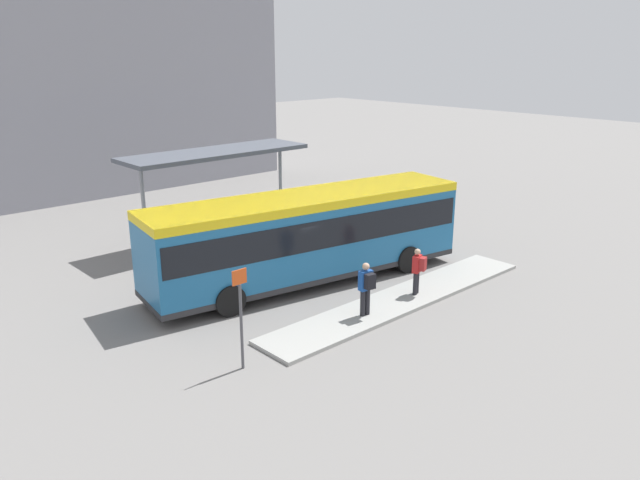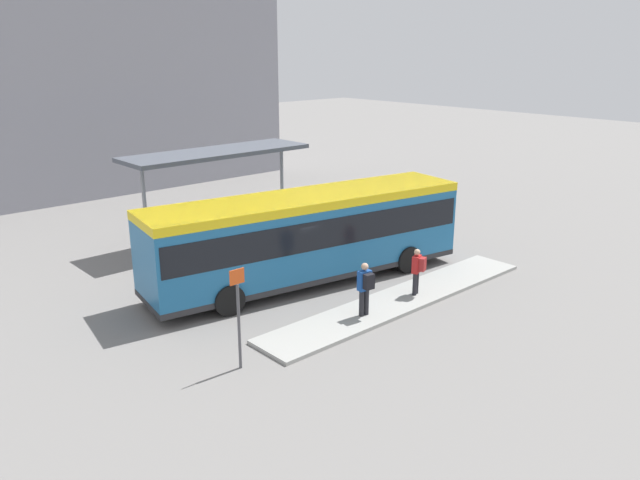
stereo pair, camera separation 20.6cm
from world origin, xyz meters
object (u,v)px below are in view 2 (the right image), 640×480
Objects in this scene: platform_sign at (239,314)px; pedestrian_companion at (365,286)px; city_bus at (308,232)px; pedestrian_waiting at (418,269)px; bicycle_green at (420,210)px; bicycle_black at (433,214)px; potted_planter_near_shelter at (310,223)px.

pedestrian_companion is at bearing -0.57° from platform_sign.
city_bus is 4.12m from pedestrian_waiting.
bicycle_black is at bearing 173.72° from bicycle_green.
pedestrian_companion is 8.84m from potted_planter_near_shelter.
bicycle_black is 0.92× the size of bicycle_green.
potted_planter_near_shelter reaches higher than bicycle_green.
platform_sign is at bearing 106.00° from bicycle_black.
potted_planter_near_shelter is at bearing -33.72° from pedestrian_waiting.
platform_sign reaches higher than bicycle_green.
city_bus is at bearing 97.67° from bicycle_black.
potted_planter_near_shelter is at bearing 57.89° from city_bus.
city_bus is at bearing 33.26° from platform_sign.
pedestrian_companion is (-0.85, -3.69, -0.77)m from city_bus.
bicycle_green is at bearing -50.78° from pedestrian_companion.
bicycle_green is at bearing -71.74° from pedestrian_waiting.
pedestrian_companion is 1.05× the size of bicycle_green.
bicycle_green is (10.91, 6.69, -0.76)m from pedestrian_companion.
platform_sign is at bearing 69.64° from pedestrian_waiting.
city_bus is 7.53× the size of pedestrian_waiting.
city_bus is 3.86m from pedestrian_companion.
platform_sign reaches higher than potted_planter_near_shelter.
city_bus is at bearing -131.74° from potted_planter_near_shelter.
pedestrian_waiting is 7.30m from platform_sign.
bicycle_green is 6.60m from potted_planter_near_shelter.
platform_sign is at bearing -137.11° from city_bus.
bicycle_black is 16.59m from platform_sign.
city_bus is 7.94× the size of bicycle_black.
bicycle_green is (10.06, 3.00, -1.53)m from city_bus.
pedestrian_companion is 12.30m from bicycle_black.
city_bus is 5.46m from potted_planter_near_shelter.
bicycle_green is (8.33, 6.65, -0.69)m from pedestrian_waiting.
bicycle_black is at bearing -53.98° from pedestrian_companion.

